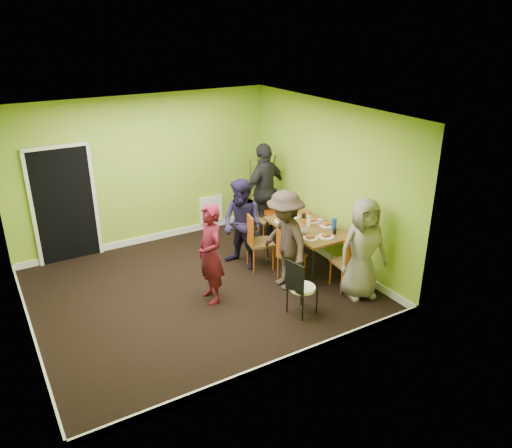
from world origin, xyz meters
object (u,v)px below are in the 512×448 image
(chair_left_far, at_px, (256,238))
(person_front_end, at_px, (363,249))
(dining_table, at_px, (308,229))
(person_back_end, at_px, (265,191))
(orange_bottle, at_px, (304,222))
(chair_bentwood, at_px, (300,285))
(person_standing, at_px, (210,254))
(chair_left_near, at_px, (289,252))
(person_left_near, at_px, (285,240))
(chair_back_end, at_px, (267,204))
(person_left_far, at_px, (242,224))
(chair_front_end, at_px, (349,259))
(blue_bottle, at_px, (334,224))
(easel, at_px, (260,192))
(thermos, at_px, (309,220))

(chair_left_far, height_order, person_front_end, person_front_end)
(dining_table, height_order, person_back_end, person_back_end)
(chair_left_far, distance_m, orange_bottle, 0.88)
(chair_bentwood, xyz_separation_m, person_front_end, (1.13, -0.03, 0.32))
(orange_bottle, bearing_deg, person_standing, -171.14)
(chair_left_near, distance_m, person_left_near, 0.37)
(person_left_near, bearing_deg, dining_table, 119.95)
(person_left_near, bearing_deg, person_front_end, 47.32)
(chair_back_end, relative_size, orange_bottle, 11.15)
(chair_bentwood, height_order, person_left_far, person_left_far)
(chair_front_end, distance_m, person_front_end, 0.36)
(chair_bentwood, height_order, blue_bottle, blue_bottle)
(chair_bentwood, relative_size, person_standing, 0.56)
(blue_bottle, height_order, person_front_end, person_front_end)
(orange_bottle, bearing_deg, person_front_end, -84.86)
(chair_left_far, relative_size, chair_back_end, 1.03)
(chair_left_far, relative_size, person_left_far, 0.63)
(chair_left_near, height_order, chair_front_end, chair_front_end)
(orange_bottle, distance_m, person_left_near, 0.89)
(easel, height_order, person_standing, person_standing)
(chair_bentwood, bearing_deg, thermos, 127.64)
(dining_table, height_order, chair_left_far, chair_left_far)
(chair_bentwood, distance_m, orange_bottle, 1.69)
(chair_bentwood, bearing_deg, person_front_end, 76.60)
(easel, distance_m, person_standing, 3.01)
(person_left_near, bearing_deg, chair_front_end, 55.11)
(chair_front_end, relative_size, person_back_end, 0.51)
(chair_left_near, xyz_separation_m, chair_front_end, (0.64, -0.73, 0.03))
(person_left_far, bearing_deg, chair_front_end, 11.85)
(person_left_near, height_order, person_front_end, person_left_near)
(dining_table, bearing_deg, chair_left_near, -154.83)
(easel, bearing_deg, person_left_near, -112.15)
(chair_left_far, distance_m, chair_back_end, 1.33)
(person_standing, bearing_deg, chair_bentwood, 42.76)
(person_back_end, xyz_separation_m, person_front_end, (0.06, -2.75, -0.13))
(chair_left_near, relative_size, orange_bottle, 10.36)
(dining_table, relative_size, chair_back_end, 1.54)
(chair_left_near, distance_m, blue_bottle, 0.90)
(thermos, relative_size, orange_bottle, 2.50)
(dining_table, distance_m, thermos, 0.16)
(person_standing, bearing_deg, chair_left_near, 87.20)
(person_back_end, bearing_deg, orange_bottle, 69.31)
(chair_left_near, height_order, person_left_far, person_left_far)
(orange_bottle, relative_size, person_front_end, 0.05)
(thermos, height_order, person_left_near, person_left_near)
(thermos, bearing_deg, chair_back_end, 89.02)
(blue_bottle, relative_size, person_standing, 0.14)
(dining_table, distance_m, chair_left_near, 0.65)
(orange_bottle, bearing_deg, easel, 83.19)
(dining_table, height_order, chair_left_near, chair_left_near)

